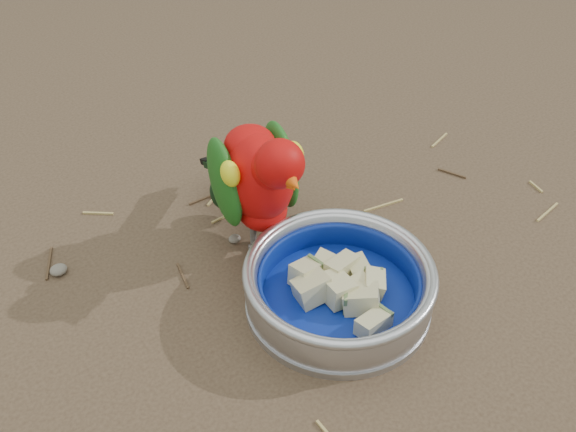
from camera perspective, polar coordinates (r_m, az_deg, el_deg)
ground at (r=0.79m, az=2.63°, el=-8.47°), size 60.00×60.00×0.00m
food_bowl at (r=0.79m, az=4.45°, el=-7.43°), size 0.23×0.23×0.02m
bowl_wall at (r=0.77m, az=4.56°, el=-5.91°), size 0.23×0.23×0.04m
fruit_wedges at (r=0.78m, az=4.53°, el=-6.27°), size 0.14×0.14×0.03m
lory_parrot at (r=0.82m, az=-2.60°, el=2.58°), size 0.14×0.24×0.19m
ground_debris at (r=0.81m, az=5.04°, el=-6.78°), size 0.90×0.80×0.01m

